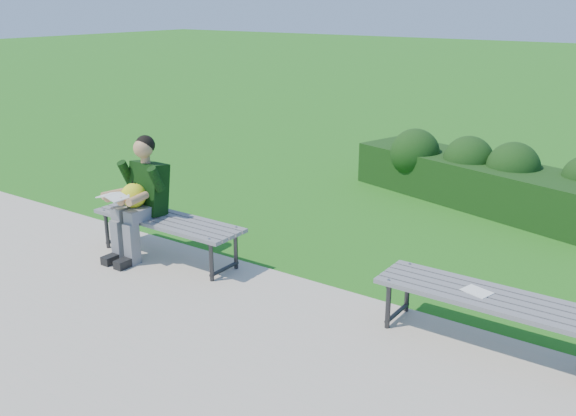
% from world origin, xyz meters
% --- Properties ---
extents(ground, '(80.00, 80.00, 0.00)m').
position_xyz_m(ground, '(0.00, 0.00, 0.00)').
color(ground, '#2D7422').
rests_on(ground, ground).
extents(walkway, '(30.00, 3.50, 0.02)m').
position_xyz_m(walkway, '(0.00, -1.75, 0.01)').
color(walkway, '#B7B19C').
rests_on(walkway, ground).
extents(hedge, '(3.98, 2.01, 0.93)m').
position_xyz_m(hedge, '(0.73, 3.51, 0.40)').
color(hedge, '#134017').
rests_on(hedge, ground).
extents(bench_left, '(1.80, 0.50, 0.46)m').
position_xyz_m(bench_left, '(-1.36, -0.38, 0.42)').
color(bench_left, gray).
rests_on(bench_left, walkway).
extents(bench_right, '(1.80, 0.50, 0.46)m').
position_xyz_m(bench_right, '(2.07, -0.25, 0.42)').
color(bench_right, gray).
rests_on(bench_right, walkway).
extents(seated_boy, '(0.56, 0.76, 1.31)m').
position_xyz_m(seated_boy, '(-1.66, -0.48, 0.71)').
color(seated_boy, slate).
rests_on(seated_boy, walkway).
extents(paper_sheet, '(0.26, 0.21, 0.01)m').
position_xyz_m(paper_sheet, '(1.97, -0.25, 0.47)').
color(paper_sheet, white).
rests_on(paper_sheet, bench_right).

